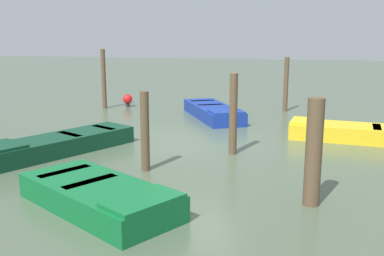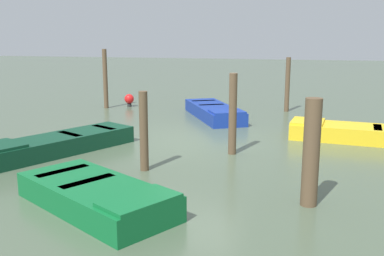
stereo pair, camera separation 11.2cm
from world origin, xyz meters
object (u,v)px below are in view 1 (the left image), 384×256
Objects in this scene: rowboat_blue at (213,111)px; rowboat_yellow at (363,133)px; mooring_piling_center at (286,85)px; mooring_piling_far_right at (314,153)px; marker_buoy at (128,99)px; rowboat_green at (99,196)px; mooring_piling_near_right at (233,114)px; rowboat_dark_green at (59,144)px; mooring_piling_mid_right at (145,131)px; mooring_piling_far_left at (104,79)px.

rowboat_blue is 0.94× the size of rowboat_yellow.
mooring_piling_center is 9.10m from mooring_piling_far_right.
rowboat_green is at bearing 109.21° from marker_buoy.
mooring_piling_near_right is (3.10, 2.04, 0.72)m from rowboat_yellow.
rowboat_green is 1.60× the size of mooring_piling_center.
rowboat_yellow is (-7.03, -2.92, -0.00)m from rowboat_dark_green.
mooring_piling_center reaches higher than rowboat_dark_green.
rowboat_yellow is 5.10m from mooring_piling_far_right.
rowboat_dark_green is at bearing -55.17° from rowboat_blue.
mooring_piling_mid_right is 8.15m from mooring_piling_far_left.
rowboat_green is at bearing 16.45° from mooring_piling_far_right.
mooring_piling_mid_right is 8.31m from mooring_piling_center.
rowboat_green is at bearing 67.72° from mooring_piling_near_right.
mooring_piling_near_right is 2.28m from mooring_piling_mid_right.
rowboat_dark_green is at bearing -18.63° from mooring_piling_mid_right.
rowboat_blue is at bearing -21.39° from rowboat_yellow.
marker_buoy is at bearing -143.14° from mooring_piling_far_left.
mooring_piling_far_left reaches higher than rowboat_blue.
mooring_piling_mid_right is at bearing 120.28° from mooring_piling_far_left.
rowboat_blue is 7.82m from mooring_piling_far_right.
mooring_piling_far_right is (-3.26, -0.96, 0.66)m from rowboat_green.
mooring_piling_far_right is at bearing 160.62° from mooring_piling_mid_right.
rowboat_blue is 4.51m from mooring_piling_far_left.
mooring_piling_near_right is (-1.55, -3.79, 0.71)m from rowboat_green.
marker_buoy reaches higher than rowboat_green.
mooring_piling_mid_right reaches higher than rowboat_blue.
mooring_piling_mid_right is 0.84× the size of mooring_piling_center.
rowboat_yellow is 2.20× the size of mooring_piling_far_right.
mooring_piling_far_left reaches higher than rowboat_dark_green.
mooring_piling_far_left is (5.63, -5.34, 0.16)m from mooring_piling_near_right.
mooring_piling_far_right is at bearing 80.41° from rowboat_yellow.
rowboat_green is 10.04m from mooring_piling_far_left.
rowboat_dark_green is 2.32× the size of mooring_piling_mid_right.
mooring_piling_near_right reaches higher than rowboat_yellow.
rowboat_green is at bearing 65.99° from rowboat_dark_green.
mooring_piling_far_right reaches higher than rowboat_blue.
marker_buoy is at bearing -50.03° from mooring_piling_near_right.
mooring_piling_far_right is at bearing 131.91° from mooring_piling_far_left.
rowboat_dark_green is 6.51m from mooring_piling_far_left.
mooring_piling_far_right is 3.64× the size of marker_buoy.
rowboat_green is 10.37m from mooring_piling_center.
rowboat_green is (0.24, 8.15, 0.00)m from rowboat_blue.
mooring_piling_center is at bearing 106.29° from rowboat_green.
mooring_piling_far_left is at bearing 36.86° from marker_buoy.
mooring_piling_far_left is at bearing -14.38° from rowboat_yellow.
mooring_piling_mid_right is at bearing 72.62° from mooring_piling_center.
mooring_piling_far_right is (-7.33, 8.17, -0.22)m from mooring_piling_far_left.
marker_buoy is (8.02, -3.83, 0.07)m from rowboat_yellow.
mooring_piling_near_right is (-3.94, -0.88, 0.71)m from rowboat_dark_green.
rowboat_green is 1.41× the size of mooring_piling_far_left.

